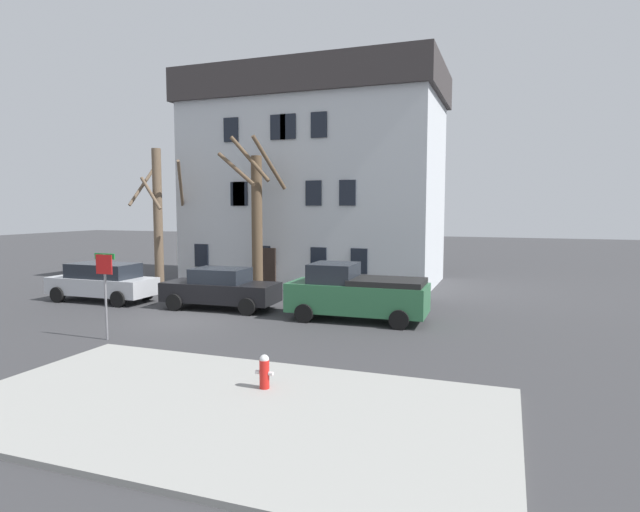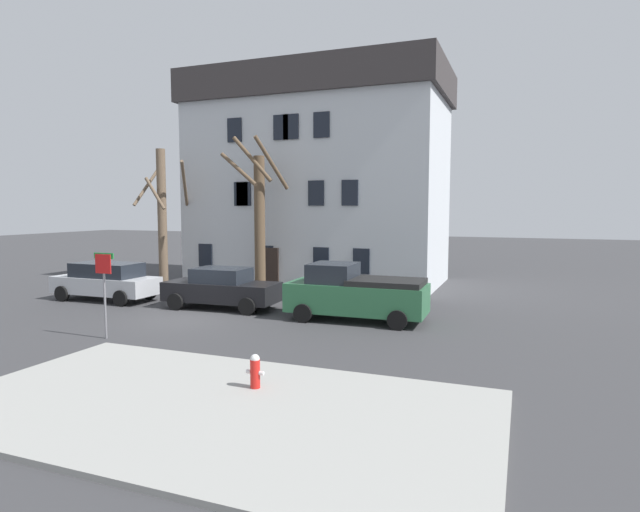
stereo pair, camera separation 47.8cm
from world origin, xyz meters
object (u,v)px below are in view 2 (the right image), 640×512
(tree_bare_mid, at_px, (259,217))
(fire_hydrant, at_px, (255,370))
(building_main, at_px, (319,178))
(tree_bare_near, at_px, (163,215))
(street_sign_pole, at_px, (104,279))
(car_silver_wagon, at_px, (106,281))
(car_black_sedan, at_px, (222,288))
(pickup_truck_green, at_px, (355,293))

(tree_bare_mid, relative_size, fire_hydrant, 9.69)
(building_main, bearing_deg, tree_bare_near, -142.78)
(tree_bare_near, xyz_separation_m, tree_bare_mid, (5.40, 0.25, -0.07))
(fire_hydrant, xyz_separation_m, street_sign_pole, (-6.71, 2.62, 1.38))
(car_silver_wagon, xyz_separation_m, fire_hydrant, (11.72, -7.97, -0.37))
(building_main, xyz_separation_m, street_sign_pole, (-1.59, -14.41, -3.84))
(car_black_sedan, distance_m, pickup_truck_green, 5.76)
(building_main, bearing_deg, pickup_truck_green, -61.32)
(car_silver_wagon, height_order, pickup_truck_green, pickup_truck_green)
(car_silver_wagon, bearing_deg, street_sign_pole, -46.83)
(pickup_truck_green, distance_m, street_sign_pole, 8.51)
(tree_bare_mid, relative_size, car_black_sedan, 1.55)
(fire_hydrant, bearing_deg, tree_bare_near, 134.36)
(tree_bare_near, bearing_deg, fire_hydrant, -45.64)
(tree_bare_mid, distance_m, pickup_truck_green, 7.94)
(pickup_truck_green, relative_size, street_sign_pole, 1.87)
(fire_hydrant, relative_size, street_sign_pole, 0.28)
(car_black_sedan, bearing_deg, car_silver_wagon, -177.68)
(street_sign_pole, bearing_deg, tree_bare_near, 118.20)
(car_black_sedan, bearing_deg, tree_bare_mid, 95.61)
(tree_bare_near, bearing_deg, pickup_truck_green, -19.06)
(car_silver_wagon, distance_m, street_sign_pole, 7.41)
(car_silver_wagon, relative_size, street_sign_pole, 1.77)
(fire_hydrant, height_order, street_sign_pole, street_sign_pole)
(tree_bare_near, relative_size, fire_hydrant, 9.26)
(car_black_sedan, xyz_separation_m, fire_hydrant, (5.95, -8.20, -0.32))
(street_sign_pole, bearing_deg, pickup_truck_green, 39.59)
(building_main, xyz_separation_m, car_silver_wagon, (-6.60, -9.06, -4.86))
(pickup_truck_green, bearing_deg, tree_bare_near, 160.94)
(street_sign_pole, bearing_deg, building_main, 83.72)
(car_silver_wagon, bearing_deg, tree_bare_mid, 38.53)
(building_main, height_order, fire_hydrant, building_main)
(car_black_sedan, bearing_deg, street_sign_pole, -97.76)
(tree_bare_near, height_order, car_black_sedan, tree_bare_near)
(pickup_truck_green, bearing_deg, building_main, 118.68)
(pickup_truck_green, distance_m, fire_hydrant, 8.03)
(tree_bare_near, distance_m, car_silver_wagon, 4.94)
(tree_bare_near, xyz_separation_m, car_silver_wagon, (0.01, -4.03, -2.85))
(car_black_sedan, distance_m, street_sign_pole, 5.73)
(fire_hydrant, bearing_deg, building_main, 106.73)
(street_sign_pole, bearing_deg, car_silver_wagon, 133.17)
(car_silver_wagon, xyz_separation_m, street_sign_pole, (5.02, -5.35, 1.02))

